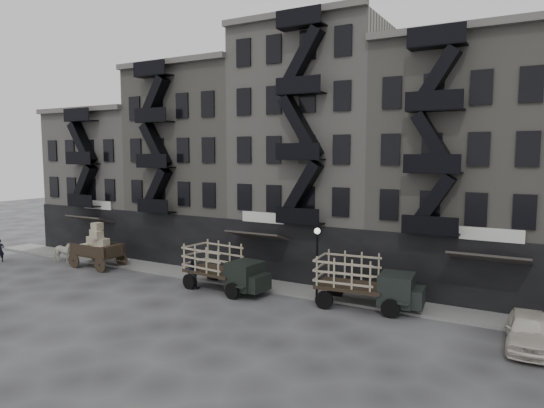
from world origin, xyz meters
The scene contains 14 objects.
ground centered at (0.00, 0.00, 0.00)m, with size 140.00×140.00×0.00m, color #38383A.
sidewalk centered at (0.00, 3.75, 0.07)m, with size 55.00×2.50×0.15m, color slate.
building_west centered at (-20.00, 9.83, 6.00)m, with size 10.00×11.35×13.20m.
building_midwest centered at (-10.00, 9.83, 7.50)m, with size 10.00×11.35×16.20m.
building_center centered at (0.00, 9.82, 8.50)m, with size 10.00×11.35×18.20m.
building_mideast centered at (10.00, 9.83, 7.50)m, with size 10.00×11.35×16.20m.
lamp_post centered at (3.00, 2.60, 2.78)m, with size 0.36×0.36×4.28m.
horse centered at (-18.50, 1.69, 0.84)m, with size 0.91×1.99×1.68m, color beige.
wagon centered at (-14.86, 1.95, 1.92)m, with size 3.98×2.17×3.35m.
stake_truck_west centered at (-2.86, 1.56, 1.63)m, with size 5.91×2.91×2.86m.
stake_truck_east centered at (5.94, 2.62, 1.66)m, with size 5.99×2.88×2.91m.
car_east centered at (14.05, 0.80, 0.78)m, with size 1.85×4.60×1.57m, color beige.
pedestrian_west centered at (-23.00, -0.58, 0.91)m, with size 0.66×0.44×1.82m, color black.
pedestrian_mid centered at (-4.88, 1.01, 0.95)m, with size 0.92×0.72×1.89m, color black.
Camera 1 is at (14.35, -22.78, 8.60)m, focal length 32.00 mm.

